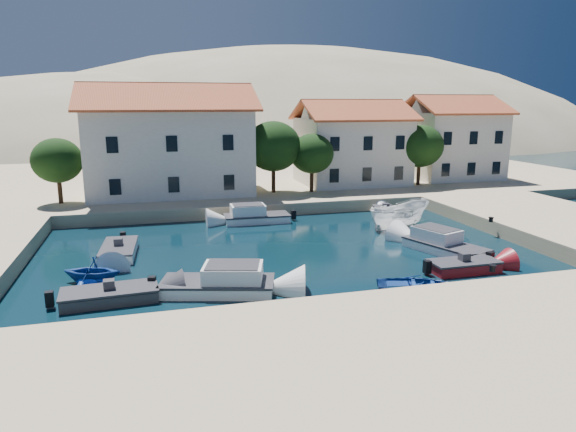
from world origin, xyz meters
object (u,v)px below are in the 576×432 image
object	(u,v)px
building_mid	(352,141)
building_right	(451,136)
rowboat_south	(420,292)
cabin_cruiser_east	(445,245)
building_left	(169,138)
cabin_cruiser_south	(218,283)
boat_east	(399,227)

from	to	relation	value
building_mid	building_right	distance (m)	12.04
rowboat_south	cabin_cruiser_east	world-z (taller)	cabin_cruiser_east
building_left	cabin_cruiser_east	size ratio (longest dim) A/B	2.57
building_mid	cabin_cruiser_east	xyz separation A→B (m)	(-2.55, -21.79, -4.75)
cabin_cruiser_south	rowboat_south	size ratio (longest dim) A/B	1.40
building_mid	cabin_cruiser_east	size ratio (longest dim) A/B	1.84
building_right	cabin_cruiser_east	xyz separation A→B (m)	(-14.55, -22.79, -5.00)
building_right	cabin_cruiser_south	world-z (taller)	building_right
cabin_cruiser_south	cabin_cruiser_east	xyz separation A→B (m)	(14.44, 3.10, 0.00)
rowboat_south	building_right	bearing A→B (deg)	-12.50
building_right	rowboat_south	world-z (taller)	building_right
cabin_cruiser_south	cabin_cruiser_east	size ratio (longest dim) A/B	1.03
boat_east	building_right	bearing A→B (deg)	-57.46
cabin_cruiser_south	cabin_cruiser_east	world-z (taller)	same
building_right	cabin_cruiser_south	size ratio (longest dim) A/B	1.60
building_right	rowboat_south	xyz separation A→B (m)	(-19.42, -28.42, -5.47)
building_mid	cabin_cruiser_east	bearing A→B (deg)	-96.68
building_left	rowboat_south	distance (m)	29.08
cabin_cruiser_south	boat_east	size ratio (longest dim) A/B	1.09
building_left	building_mid	world-z (taller)	building_left
cabin_cruiser_south	building_left	bearing A→B (deg)	108.13
building_left	cabin_cruiser_east	xyz separation A→B (m)	(15.45, -20.79, -5.46)
building_mid	building_left	bearing A→B (deg)	-176.82
building_mid	rowboat_south	bearing A→B (deg)	-105.14
building_mid	cabin_cruiser_south	xyz separation A→B (m)	(-16.99, -24.89, -4.75)
cabin_cruiser_south	building_right	bearing A→B (deg)	57.48
building_left	cabin_cruiser_east	bearing A→B (deg)	-53.39
building_right	cabin_cruiser_east	distance (m)	27.50
rowboat_south	cabin_cruiser_east	xyz separation A→B (m)	(4.87, 5.63, 0.48)
building_left	building_mid	bearing A→B (deg)	3.18
rowboat_south	boat_east	size ratio (longest dim) A/B	0.77
building_left	boat_east	distance (m)	21.96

